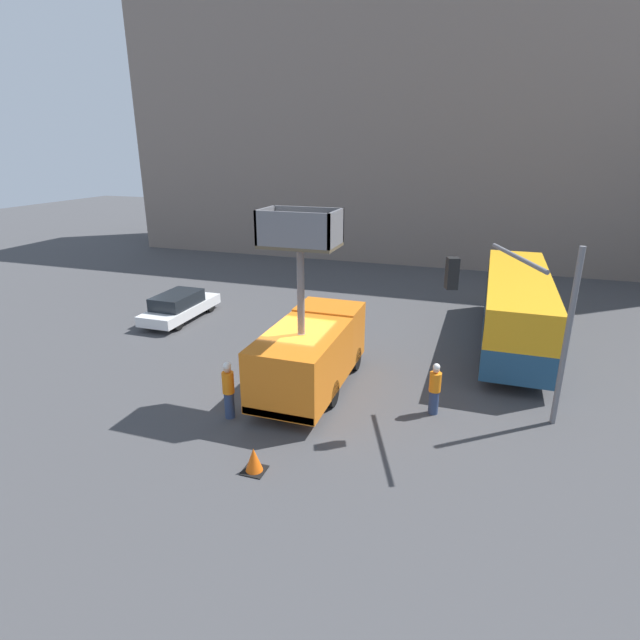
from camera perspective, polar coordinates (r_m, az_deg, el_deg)
ground_plane at (r=17.91m, az=-3.19°, el=-8.34°), size 120.00×120.00×0.00m
building_backdrop_far at (r=41.64m, az=11.09°, el=20.47°), size 44.00×10.00×18.90m
utility_truck at (r=17.53m, az=-1.05°, el=-3.34°), size 2.40×6.11×6.49m
city_bus at (r=23.17m, az=21.50°, el=1.74°), size 2.53×10.87×3.13m
traffic_light_pole at (r=15.70m, az=22.47°, el=1.38°), size 3.70×3.45×5.64m
road_worker_near_truck at (r=16.22m, az=-10.41°, el=-7.85°), size 0.38×0.38×1.94m
road_worker_directing at (r=16.65m, az=12.97°, el=-7.68°), size 0.38×0.38×1.77m
traffic_cone_near_truck at (r=13.97m, az=-7.57°, el=-15.62°), size 0.61×0.61×0.70m
parked_car_curbside at (r=26.02m, az=-15.76°, el=1.55°), size 1.81×4.80×1.39m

